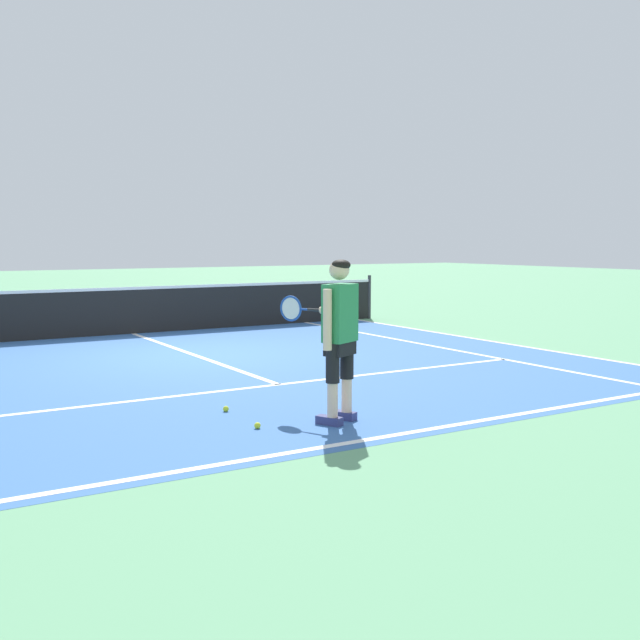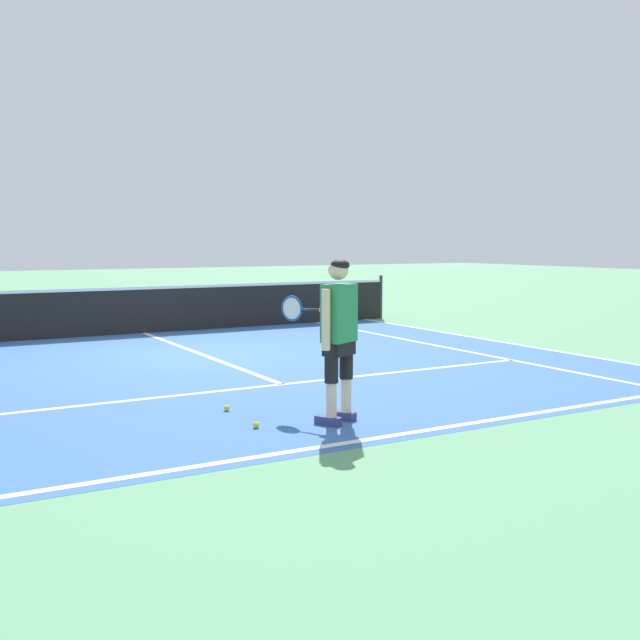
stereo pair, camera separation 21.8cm
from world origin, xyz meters
name	(u,v)px [view 1 (the left image)]	position (x,y,z in m)	size (l,w,h in m)	color
ground_plane	(193,355)	(0.00, 0.00, 0.00)	(80.00, 80.00, 0.00)	#609E70
court_inner_surface	(225,366)	(0.00, -1.31, 0.00)	(10.98, 9.67, 0.00)	#3866A8
line_baseline	(414,432)	(0.00, -5.95, 0.00)	(10.98, 0.10, 0.01)	white
line_service	(279,384)	(0.00, -3.07, 0.00)	(8.23, 0.10, 0.01)	white
line_centre_service	(190,353)	(0.00, 0.13, 0.00)	(0.10, 6.40, 0.01)	white
line_singles_right	(433,346)	(4.12, -1.31, 0.00)	(0.10, 9.27, 0.01)	white
line_doubles_right	(489,341)	(5.49, -1.31, 0.00)	(0.10, 9.27, 0.01)	white
tennis_net	(133,310)	(0.00, 3.33, 0.50)	(11.96, 0.08, 1.07)	#333338
tennis_player	(338,329)	(-0.43, -5.21, 0.99)	(0.56, 1.23, 1.71)	navy
tennis_ball_near_feet	(226,409)	(-1.24, -4.15, 0.03)	(0.07, 0.07, 0.07)	#CCE02D
tennis_ball_by_baseline	(257,426)	(-1.27, -5.01, 0.03)	(0.07, 0.07, 0.07)	#CCE02D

